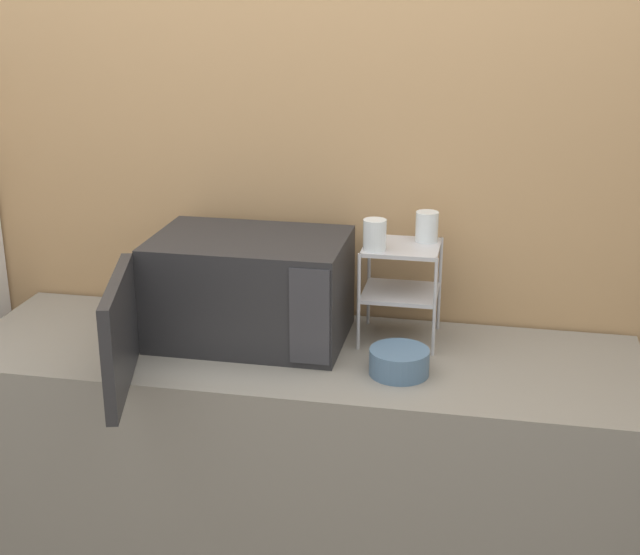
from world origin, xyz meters
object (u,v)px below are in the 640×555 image
Objects in this scene: microwave at (244,291)px; glass_back_right at (427,227)px; glass_front_left at (375,235)px; dish_rack at (401,273)px; bowl at (399,362)px.

microwave is 0.57m from glass_back_right.
glass_front_left and glass_back_right have the same top height.
microwave is at bearing -167.42° from dish_rack.
glass_front_left reaches higher than microwave.
glass_back_right is 0.43m from bowl.
glass_back_right is (0.52, 0.16, 0.18)m from microwave.
bowl is (0.10, -0.19, -0.30)m from glass_front_left.
dish_rack is at bearing 12.58° from microwave.
bowl is (-0.04, -0.30, -0.30)m from glass_back_right.
dish_rack is (0.45, 0.10, 0.05)m from microwave.
glass_front_left is (-0.07, -0.06, 0.13)m from dish_rack.
glass_back_right is at bearing 82.82° from bowl.
glass_front_left is 0.54× the size of bowl.
dish_rack is 0.15m from glass_back_right.
glass_front_left is 1.00× the size of glass_back_right.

